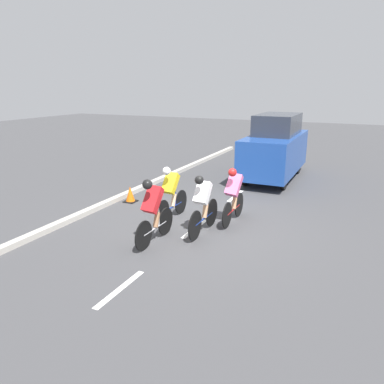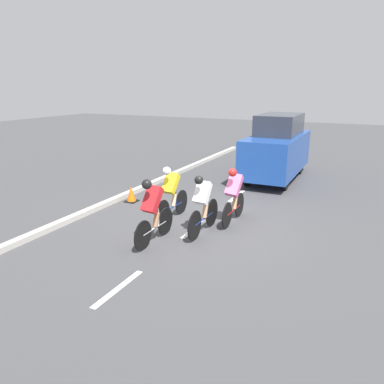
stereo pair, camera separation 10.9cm
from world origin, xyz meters
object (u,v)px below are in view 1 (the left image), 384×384
at_px(cyclist_white, 203,203).
at_px(cyclist_yellow, 171,192).
at_px(support_car, 275,148).
at_px(traffic_cone, 130,194).
at_px(cyclist_red, 153,209).
at_px(cyclist_pink, 234,194).

height_order(cyclist_white, cyclist_yellow, cyclist_white).
xyz_separation_m(cyclist_white, support_car, (-0.28, -6.27, 0.43)).
relative_size(cyclist_white, traffic_cone, 3.55).
distance_m(cyclist_white, cyclist_red, 1.27).
height_order(cyclist_red, support_car, support_car).
height_order(cyclist_pink, traffic_cone, cyclist_pink).
bearing_deg(traffic_cone, cyclist_yellow, 154.63).
distance_m(cyclist_white, traffic_cone, 3.41).
xyz_separation_m(cyclist_pink, support_car, (0.14, -5.25, 0.41)).
relative_size(cyclist_red, cyclist_pink, 1.01).
relative_size(cyclist_yellow, traffic_cone, 3.51).
bearing_deg(traffic_cone, cyclist_pink, 173.32).
height_order(cyclist_white, cyclist_red, cyclist_red).
bearing_deg(cyclist_yellow, cyclist_red, 103.31).
xyz_separation_m(support_car, traffic_cone, (3.33, 4.84, -0.97)).
bearing_deg(cyclist_white, traffic_cone, -24.95).
bearing_deg(cyclist_white, cyclist_red, 52.21).
bearing_deg(cyclist_white, cyclist_yellow, -24.23).
distance_m(cyclist_white, cyclist_pink, 1.10).
distance_m(cyclist_pink, support_car, 5.27).
bearing_deg(cyclist_red, traffic_cone, -46.83).
height_order(cyclist_yellow, traffic_cone, cyclist_yellow).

